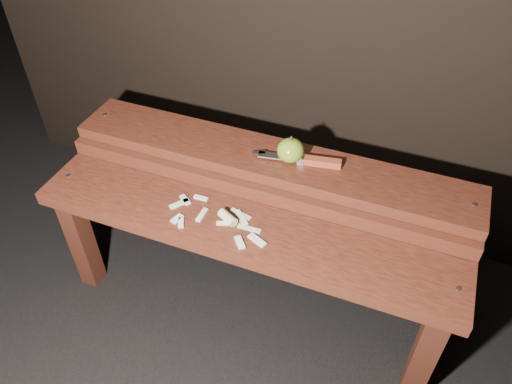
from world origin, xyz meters
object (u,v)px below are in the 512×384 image
(bench_rear_tier, at_px, (269,179))
(apple, at_px, (291,150))
(knife, at_px, (311,161))
(bench_front_tier, at_px, (240,245))

(bench_rear_tier, xyz_separation_m, apple, (0.06, 0.00, 0.12))
(bench_rear_tier, relative_size, knife, 4.71)
(bench_front_tier, bearing_deg, apple, 75.33)
(bench_rear_tier, bearing_deg, knife, 5.14)
(bench_front_tier, relative_size, knife, 4.71)
(bench_front_tier, distance_m, knife, 0.31)
(knife, bearing_deg, apple, -173.78)
(apple, height_order, knife, apple)
(bench_rear_tier, bearing_deg, bench_front_tier, -90.00)
(bench_front_tier, height_order, bench_rear_tier, bench_rear_tier)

